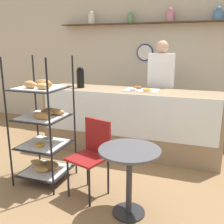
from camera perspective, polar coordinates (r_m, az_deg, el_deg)
name	(u,v)px	position (r m, az deg, el deg)	size (l,w,h in m)	color
ground_plane	(99,190)	(3.28, -2.78, -16.66)	(14.00, 14.00, 0.00)	olive
back_wall	(150,62)	(5.35, 8.17, 10.71)	(10.00, 0.30, 2.70)	beige
display_counter	(130,121)	(4.19, 3.87, -2.06)	(2.77, 0.68, 1.02)	#937A5B
pastry_rack	(44,130)	(3.35, -14.61, -3.72)	(0.60, 0.59, 1.57)	black
person_worker	(160,89)	(4.51, 10.49, 4.92)	(0.41, 0.23, 1.77)	#282833
cafe_table	(129,166)	(2.65, 3.80, -11.73)	(0.61, 0.61, 0.71)	#262628
cafe_chair	(93,150)	(3.01, -4.20, -8.16)	(0.48, 0.48, 0.87)	black
coffee_carafe	(80,78)	(4.31, -6.89, 7.43)	(0.12, 0.12, 0.33)	black
donut_tray_counter	(141,89)	(4.05, 6.31, 4.90)	(0.51, 0.35, 0.05)	silver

